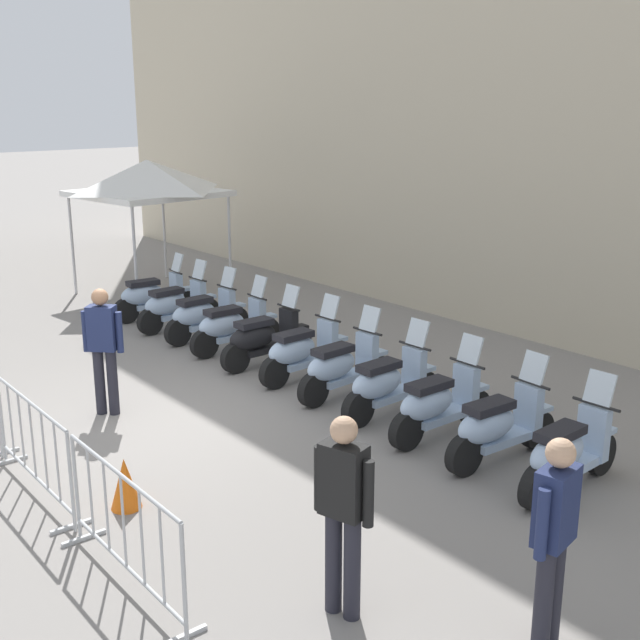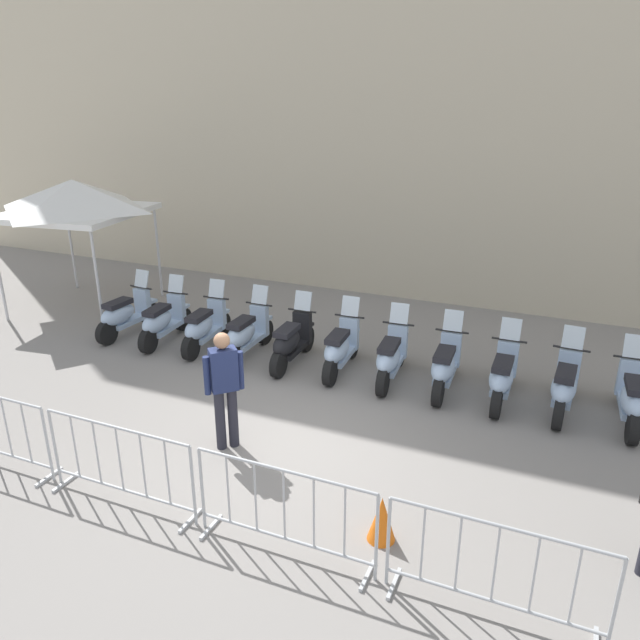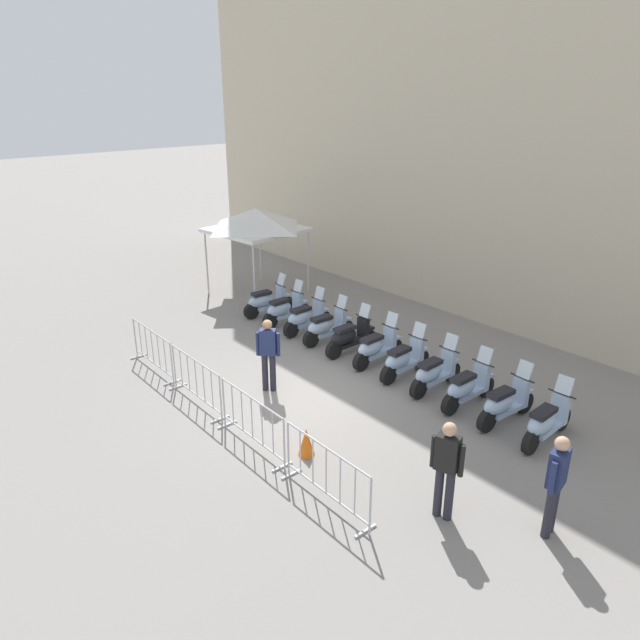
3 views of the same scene
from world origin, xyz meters
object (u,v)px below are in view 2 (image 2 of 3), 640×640
(motorcycle_1, at_px, (163,321))
(barrier_segment_3, at_px, (494,572))
(motorcycle_4, at_px, (291,342))
(motorcycle_5, at_px, (340,349))
(canopy_tent, at_px, (74,198))
(motorcycle_2, at_px, (204,327))
(traffic_cone, at_px, (382,519))
(motorcycle_8, at_px, (502,376))
(barrier_segment_1, at_px, (120,466))
(officer_by_barriers, at_px, (224,384))
(motorcycle_10, at_px, (632,398))
(barrier_segment_2, at_px, (284,512))
(motorcycle_6, at_px, (391,357))
(motorcycle_7, at_px, (445,366))
(motorcycle_0, at_px, (125,314))
(motorcycle_3, at_px, (246,334))
(motorcycle_9, at_px, (564,386))

(motorcycle_1, distance_m, barrier_segment_3, 8.20)
(motorcycle_4, xyz_separation_m, motorcycle_5, (0.93, -0.05, 0.00))
(canopy_tent, bearing_deg, motorcycle_2, -21.86)
(motorcycle_5, height_order, traffic_cone, motorcycle_5)
(motorcycle_8, distance_m, barrier_segment_1, 5.87)
(motorcycle_1, xyz_separation_m, officer_by_barriers, (2.75, -3.14, 0.53))
(motorcycle_10, xyz_separation_m, barrier_segment_2, (-4.08, -3.93, 0.07))
(motorcycle_1, bearing_deg, motorcycle_8, -6.58)
(motorcycle_6, xyz_separation_m, barrier_segment_3, (1.75, -4.68, 0.07))
(motorcycle_2, distance_m, motorcycle_4, 1.85)
(motorcycle_6, bearing_deg, motorcycle_5, 171.84)
(motorcycle_7, bearing_deg, motorcycle_4, 174.07)
(barrier_segment_1, bearing_deg, barrier_segment_3, -7.33)
(traffic_cone, bearing_deg, motorcycle_7, 84.66)
(motorcycle_2, height_order, barrier_segment_3, motorcycle_2)
(motorcycle_1, bearing_deg, barrier_segment_3, -39.18)
(motorcycle_0, bearing_deg, barrier_segment_2, -44.50)
(motorcycle_7, relative_size, motorcycle_10, 1.00)
(officer_by_barriers, bearing_deg, motorcycle_1, 131.20)
(motorcycle_0, xyz_separation_m, motorcycle_3, (2.77, -0.32, 0.00))
(motorcycle_2, bearing_deg, barrier_segment_1, -76.28)
(motorcycle_7, distance_m, barrier_segment_3, 4.65)
(motorcycle_9, xyz_separation_m, traffic_cone, (-2.19, -3.58, -0.18))
(motorcycle_10, bearing_deg, motorcycle_9, 171.64)
(barrier_segment_2, bearing_deg, officer_by_barriers, 129.41)
(motorcycle_1, bearing_deg, motorcycle_2, -4.25)
(motorcycle_4, distance_m, canopy_tent, 6.11)
(motorcycle_2, relative_size, motorcycle_7, 1.00)
(officer_by_barriers, relative_size, canopy_tent, 0.59)
(motorcycle_9, bearing_deg, barrier_segment_1, -144.54)
(traffic_cone, bearing_deg, motorcycle_8, 70.95)
(motorcycle_0, bearing_deg, traffic_cone, -36.76)
(motorcycle_0, xyz_separation_m, motorcycle_9, (8.28, -0.97, 0.00))
(motorcycle_0, relative_size, motorcycle_6, 0.99)
(motorcycle_5, relative_size, barrier_segment_3, 0.83)
(barrier_segment_1, bearing_deg, canopy_tent, 128.36)
(canopy_tent, bearing_deg, motorcycle_5, -15.39)
(motorcycle_8, height_order, traffic_cone, motorcycle_8)
(officer_by_barriers, bearing_deg, motorcycle_9, 26.51)
(motorcycle_8, height_order, barrier_segment_2, motorcycle_8)
(motorcycle_6, height_order, barrier_segment_3, motorcycle_6)
(barrier_segment_2, bearing_deg, motorcycle_10, 43.91)
(motorcycle_6, bearing_deg, motorcycle_4, 174.27)
(motorcycle_0, bearing_deg, motorcycle_7, -6.51)
(motorcycle_4, xyz_separation_m, barrier_segment_2, (1.44, -4.59, 0.07))
(motorcycle_1, relative_size, traffic_cone, 3.14)
(barrier_segment_1, bearing_deg, motorcycle_7, 49.08)
(motorcycle_7, xyz_separation_m, officer_by_barriers, (-2.78, -2.53, 0.53))
(motorcycle_3, bearing_deg, barrier_segment_3, -47.86)
(motorcycle_5, bearing_deg, canopy_tent, 164.61)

